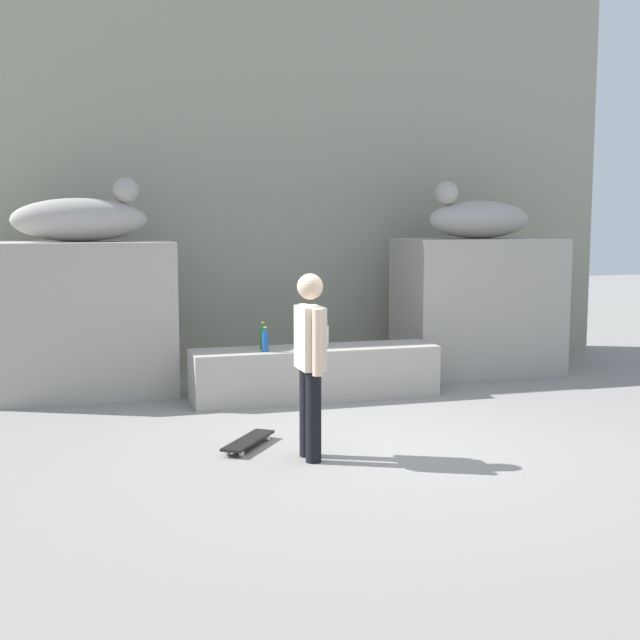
% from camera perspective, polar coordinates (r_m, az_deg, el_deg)
% --- Properties ---
extents(ground_plane, '(40.00, 40.00, 0.00)m').
position_cam_1_polar(ground_plane, '(8.21, 4.00, -8.37)').
color(ground_plane, gray).
extents(facade_wall, '(10.51, 0.60, 5.84)m').
position_cam_1_polar(facade_wall, '(12.55, -3.65, 10.37)').
color(facade_wall, '#999882').
rests_on(facade_wall, ground_plane).
extents(pedestal_left, '(2.16, 1.23, 1.87)m').
position_cam_1_polar(pedestal_left, '(10.72, -15.56, 0.08)').
color(pedestal_left, '#A39E93').
rests_on(pedestal_left, ground_plane).
extents(pedestal_right, '(2.16, 1.23, 1.87)m').
position_cam_1_polar(pedestal_right, '(12.01, 10.51, 0.93)').
color(pedestal_right, '#A39E93').
rests_on(pedestal_right, ground_plane).
extents(statue_reclining_left, '(1.63, 0.66, 0.78)m').
position_cam_1_polar(statue_reclining_left, '(10.66, -15.58, 6.60)').
color(statue_reclining_left, '#AAA49C').
rests_on(statue_reclining_left, pedestal_left).
extents(statue_reclining_right, '(1.67, 0.79, 0.78)m').
position_cam_1_polar(statue_reclining_right, '(11.93, 10.49, 6.75)').
color(statue_reclining_right, '#AAA49C').
rests_on(statue_reclining_right, pedestal_right).
extents(ledge_block, '(2.96, 0.67, 0.61)m').
position_cam_1_polar(ledge_block, '(10.20, -0.33, -3.56)').
color(ledge_block, '#A39E93').
rests_on(ledge_block, ground_plane).
extents(skater, '(0.23, 0.54, 1.67)m').
position_cam_1_polar(skater, '(7.54, -0.66, -2.54)').
color(skater, black).
rests_on(skater, ground_plane).
extents(skateboard, '(0.63, 0.76, 0.08)m').
position_cam_1_polar(skateboard, '(8.13, -4.83, -8.07)').
color(skateboard, black).
rests_on(skateboard, ground_plane).
extents(bottle_blue, '(0.08, 0.08, 0.29)m').
position_cam_1_polar(bottle_blue, '(9.84, -3.68, -1.44)').
color(bottle_blue, '#194C99').
rests_on(bottle_blue, ledge_block).
extents(bottle_green, '(0.07, 0.07, 0.32)m').
position_cam_1_polar(bottle_green, '(10.02, -3.84, -1.20)').
color(bottle_green, '#1E722D').
rests_on(bottle_green, ledge_block).
extents(bottle_clear, '(0.06, 0.06, 0.31)m').
position_cam_1_polar(bottle_clear, '(10.26, 0.41, -1.02)').
color(bottle_clear, silver).
rests_on(bottle_clear, ledge_block).
extents(bottle_brown, '(0.07, 0.07, 0.29)m').
position_cam_1_polar(bottle_brown, '(10.13, -1.10, -1.19)').
color(bottle_brown, '#593314').
rests_on(bottle_brown, ledge_block).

